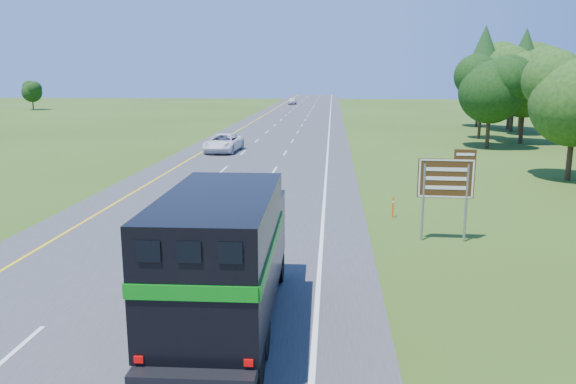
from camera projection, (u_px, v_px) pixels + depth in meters
The scene contains 7 objects.
road at pixel (277, 138), 60.34m from camera, with size 15.00×260.00×0.04m, color #38383A.
lane_markings at pixel (277, 137), 60.33m from camera, with size 11.15×260.00×0.01m.
horse_truck at pixel (225, 254), 14.75m from camera, with size 2.85×8.61×3.79m.
white_suv at pixel (224, 143), 49.14m from camera, with size 2.60×5.64×1.57m, color white.
far_car at pixel (292, 101), 127.07m from camera, with size 1.80×4.48×1.53m, color silver.
exit_sign at pixel (447, 182), 22.52m from camera, with size 2.24×0.19×3.79m.
delineator at pixel (393, 207), 26.67m from camera, with size 0.08×0.05×1.00m.
Camera 1 is at (5.86, -9.98, 6.70)m, focal length 35.00 mm.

